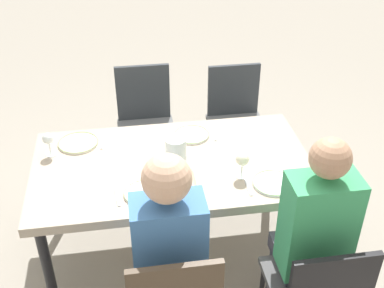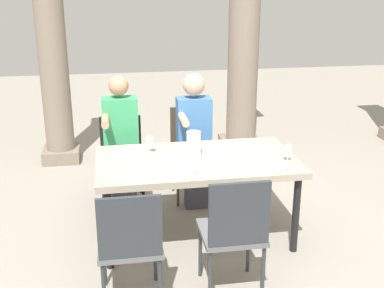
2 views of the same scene
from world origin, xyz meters
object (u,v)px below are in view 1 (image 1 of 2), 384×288
Objects in this scene: plate_3 at (78,143)px; wine_glass_3 at (48,139)px; diner_woman_green at (310,236)px; chair_west_south at (236,115)px; dining_table at (173,171)px; diner_man_white at (169,252)px; plate_0 at (274,183)px; chair_mid_south at (145,119)px; wine_glass_0 at (242,160)px; plate_2 at (144,193)px; plate_1 at (192,135)px; water_pitcher at (176,156)px.

plate_3 is 1.63× the size of wine_glass_3.
chair_west_south is at bearing -89.90° from diner_woman_green.
dining_table is at bearing 165.03° from wine_glass_3.
wine_glass_3 is (0.16, 0.10, 0.11)m from plate_3.
diner_man_white is 1.12m from wine_glass_3.
diner_woman_green is 5.48× the size of plate_0.
dining_table is at bearing 97.01° from chair_mid_south.
diner_man_white is 5.46× the size of plate_0.
plate_3 reaches higher than dining_table.
wine_glass_0 is at bearing -133.51° from diner_man_white.
plate_2 is (0.57, 0.08, -0.11)m from wine_glass_0.
plate_3 is 0.22m from wine_glass_3.
dining_table is 0.33m from plate_1.
plate_3 is 0.70m from water_pitcher.
wine_glass_3 is (0.63, 0.70, 0.31)m from chair_mid_south.
dining_table is at bearing 60.21° from plate_1.
diner_woman_green is at bearing 115.58° from wine_glass_0.
chair_west_south is 1.44m from plate_2.
diner_woman_green is at bearing 131.30° from dining_table.
diner_man_white is (0.72, 1.61, 0.20)m from chair_west_south.
diner_woman_green reaches higher than plate_3.
plate_0 is 1.05× the size of plate_2.
diner_woman_green reaches higher than dining_table.
plate_3 is (0.58, -0.30, 0.07)m from dining_table.
dining_table is 0.79m from wine_glass_3.
plate_1 is 0.91m from wine_glass_3.
plate_1 is 0.74m from plate_3.
diner_woman_green is at bearing 100.56° from plate_0.
chair_mid_south is at bearing -82.99° from dining_table.
chair_mid_south is (0.73, -0.00, 0.03)m from chair_west_south.
diner_woman_green reaches higher than plate_0.
plate_3 is (1.12, -0.60, -0.00)m from plate_0.
plate_3 is (0.38, -0.58, -0.00)m from plate_2.
diner_woman_green is 0.88m from water_pitcher.
wine_glass_3 is at bearing -14.97° from dining_table.
plate_2 is (0.08, -0.44, 0.03)m from diner_man_white.
diner_man_white is 0.45m from plate_2.
chair_west_south is at bearing -93.43° from plate_0.
chair_mid_south reaches higher than chair_west_south.
chair_west_south is at bearing -152.87° from wine_glass_3.
plate_0 is 0.94× the size of plate_3.
water_pitcher reaches higher than wine_glass_0.
water_pitcher reaches higher than plate_3.
chair_west_south is 0.95× the size of chair_mid_south.
plate_2 is 0.90× the size of plate_3.
chair_mid_south is at bearing -132.09° from wine_glass_3.
dining_table is at bearing -98.48° from diner_man_white.
plate_1 is at bearing -65.92° from wine_glass_0.
diner_man_white is at bearing 74.96° from plate_1.
water_pitcher is at bearing 97.21° from chair_mid_south.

